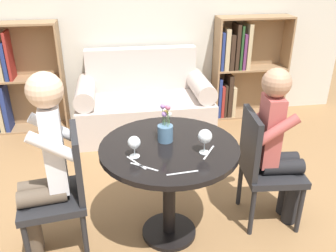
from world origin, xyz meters
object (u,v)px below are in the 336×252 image
Objects in this scene: bookshelf_left at (11,79)px; wine_glass_left at (134,143)px; chair_right at (263,164)px; flower_vase at (165,130)px; person_right at (279,146)px; wine_glass_right at (205,137)px; bookshelf_right at (240,68)px; couch at (144,105)px; chair_left at (62,188)px; person_left at (44,164)px.

bookshelf_left is 2.51m from wine_glass_left.
chair_right is 3.34× the size of flower_vase.
person_right is 7.54× the size of wine_glass_right.
person_right is at bearing 8.58° from wine_glass_left.
bookshelf_right is 2.62m from wine_glass_left.
wine_glass_right is at bearing 112.05° from person_right.
bookshelf_left is 1.02× the size of person_right.
bookshelf_left reaches higher than wine_glass_right.
bookshelf_right reaches higher than couch.
couch is at bearing -10.28° from bookshelf_left.
person_right is 1.07m from wine_glass_left.
flower_vase reaches higher than wine_glass_left.
wine_glass_right reaches higher than wine_glass_left.
bookshelf_right is 1.39× the size of chair_right.
chair_right is (1.43, 0.08, 0.00)m from chair_left.
person_right reaches higher than chair_left.
chair_left is at bearing 95.04° from person_left.
wine_glass_left is at bearing -97.08° from couch.
bookshelf_right is 2.42m from wine_glass_right.
chair_left is at bearing 98.59° from chair_right.
wine_glass_right is (1.00, -0.10, 0.16)m from person_left.
bookshelf_right reaches higher than flower_vase.
person_right reaches higher than couch.
wine_glass_left is at bearing 105.56° from chair_right.
person_left is 9.27× the size of wine_glass_left.
person_left is (-1.51, -0.10, 0.21)m from chair_right.
person_right is at bearing -101.82° from bookshelf_right.
chair_left is 1.00× the size of chair_right.
couch is 1.24× the size of person_right.
couch is at bearing 82.92° from wine_glass_left.
wine_glass_left is 0.28m from flower_vase.
bookshelf_right is 2.84m from chair_left.
person_left is (-0.80, -1.82, 0.39)m from couch.
couch is 2.00m from wine_glass_right.
chair_right is at bearing -104.35° from bookshelf_right.
flower_vase is at bearing -121.97° from bookshelf_right.
wine_glass_right is at bearing 116.17° from chair_right.
bookshelf_right is 7.69× the size of wine_glass_right.
chair_left is 0.22m from person_left.
bookshelf_left is 4.63× the size of flower_vase.
chair_right is (0.72, -1.72, 0.18)m from couch.
chair_left is (0.76, -2.07, -0.13)m from bookshelf_left.
person_left is at bearing 172.66° from wine_glass_left.
couch is at bearing 96.12° from wine_glass_right.
couch is 1.21× the size of bookshelf_left.
person_left is 1.61m from person_right.
wine_glass_left is 0.44m from wine_glass_right.
bookshelf_right is 4.63× the size of flower_vase.
bookshelf_right is 1.02× the size of person_right.
couch is 1.68× the size of chair_right.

